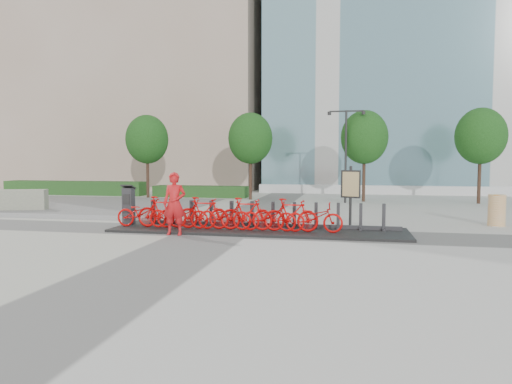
% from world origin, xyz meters
% --- Properties ---
extents(ground, '(120.00, 120.00, 0.00)m').
position_xyz_m(ground, '(0.00, 0.00, 0.00)').
color(ground, '#B8B8B4').
extents(tan_building, '(26.00, 16.00, 30.00)m').
position_xyz_m(tan_building, '(-16.00, 26.00, 15.00)').
color(tan_building, '#BCA795').
rests_on(tan_building, ground).
extents(glass_building, '(32.00, 16.00, 24.00)m').
position_xyz_m(glass_building, '(14.00, 26.00, 12.00)').
color(glass_building, '#325E72').
rests_on(glass_building, ground).
extents(gravel_patch, '(14.00, 14.00, 0.00)m').
position_xyz_m(gravel_patch, '(-10.00, 7.00, 0.01)').
color(gravel_patch, '#5A5956').
rests_on(gravel_patch, ground).
extents(hedge_a, '(10.00, 1.40, 0.90)m').
position_xyz_m(hedge_a, '(-14.00, 13.50, 0.45)').
color(hedge_a, '#1E3E18').
rests_on(hedge_a, ground).
extents(hedge_b, '(6.00, 1.20, 0.70)m').
position_xyz_m(hedge_b, '(-5.00, 13.20, 0.35)').
color(hedge_b, '#1E3E18').
rests_on(hedge_b, ground).
extents(tree_0, '(2.60, 2.60, 5.10)m').
position_xyz_m(tree_0, '(-8.00, 12.00, 3.59)').
color(tree_0, '#36241B').
rests_on(tree_0, ground).
extents(tree_1, '(2.60, 2.60, 5.10)m').
position_xyz_m(tree_1, '(-1.50, 12.00, 3.59)').
color(tree_1, '#36241B').
rests_on(tree_1, ground).
extents(tree_2, '(2.60, 2.60, 5.10)m').
position_xyz_m(tree_2, '(5.00, 12.00, 3.59)').
color(tree_2, '#36241B').
rests_on(tree_2, ground).
extents(tree_3, '(2.60, 2.60, 5.10)m').
position_xyz_m(tree_3, '(11.00, 12.00, 3.59)').
color(tree_3, '#36241B').
rests_on(tree_3, ground).
extents(streetlamp, '(2.00, 0.20, 5.00)m').
position_xyz_m(streetlamp, '(4.00, 11.00, 3.13)').
color(streetlamp, black).
rests_on(streetlamp, ground).
extents(dock_pad, '(9.60, 2.40, 0.08)m').
position_xyz_m(dock_pad, '(1.30, 0.30, 0.04)').
color(dock_pad, black).
rests_on(dock_pad, ground).
extents(dock_rail_posts, '(8.02, 0.50, 0.85)m').
position_xyz_m(dock_rail_posts, '(1.36, 0.77, 0.51)').
color(dock_rail_posts, '#303033').
rests_on(dock_rail_posts, dock_pad).
extents(bike_0, '(1.78, 0.62, 0.94)m').
position_xyz_m(bike_0, '(-2.60, -0.05, 0.55)').
color(bike_0, red).
rests_on(bike_0, dock_pad).
extents(bike_1, '(1.73, 0.49, 1.04)m').
position_xyz_m(bike_1, '(-1.88, -0.05, 0.60)').
color(bike_1, red).
rests_on(bike_1, dock_pad).
extents(bike_2, '(1.78, 0.62, 0.94)m').
position_xyz_m(bike_2, '(-1.16, -0.05, 0.55)').
color(bike_2, red).
rests_on(bike_2, dock_pad).
extents(bike_3, '(1.73, 0.49, 1.04)m').
position_xyz_m(bike_3, '(-0.44, -0.05, 0.60)').
color(bike_3, red).
rests_on(bike_3, dock_pad).
extents(bike_4, '(1.78, 0.62, 0.94)m').
position_xyz_m(bike_4, '(0.28, -0.05, 0.55)').
color(bike_4, red).
rests_on(bike_4, dock_pad).
extents(bike_5, '(1.73, 0.49, 1.04)m').
position_xyz_m(bike_5, '(1.00, -0.05, 0.60)').
color(bike_5, red).
rests_on(bike_5, dock_pad).
extents(bike_6, '(1.78, 0.62, 0.94)m').
position_xyz_m(bike_6, '(1.72, -0.05, 0.55)').
color(bike_6, red).
rests_on(bike_6, dock_pad).
extents(bike_7, '(1.73, 0.49, 1.04)m').
position_xyz_m(bike_7, '(2.44, -0.05, 0.60)').
color(bike_7, red).
rests_on(bike_7, dock_pad).
extents(bike_8, '(1.78, 0.62, 0.94)m').
position_xyz_m(bike_8, '(3.16, -0.05, 0.55)').
color(bike_8, red).
rests_on(bike_8, dock_pad).
extents(kiosk, '(0.43, 0.37, 1.39)m').
position_xyz_m(kiosk, '(-3.35, 0.47, 0.75)').
color(kiosk, '#303033').
rests_on(kiosk, dock_pad).
extents(worker_red, '(0.74, 0.52, 1.95)m').
position_xyz_m(worker_red, '(-1.07, -0.95, 0.98)').
color(worker_red, red).
rests_on(worker_red, ground).
extents(construction_barrel, '(0.76, 0.76, 1.11)m').
position_xyz_m(construction_barrel, '(9.33, 3.19, 0.55)').
color(construction_barrel, '#D67500').
rests_on(construction_barrel, ground).
extents(jersey_barrier, '(2.53, 1.44, 0.95)m').
position_xyz_m(jersey_barrier, '(-10.92, 4.34, 0.47)').
color(jersey_barrier, '#A4A58C').
rests_on(jersey_barrier, ground).
extents(map_sign, '(0.68, 0.36, 2.12)m').
position_xyz_m(map_sign, '(4.27, 1.90, 1.40)').
color(map_sign, black).
rests_on(map_sign, ground).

